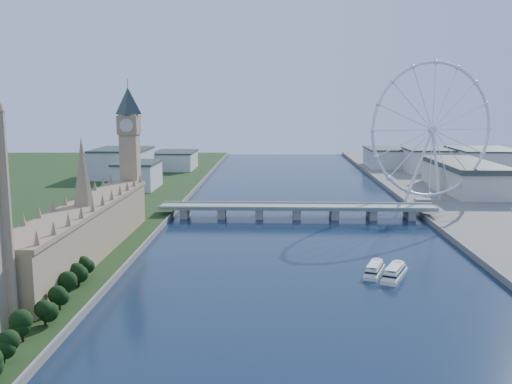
{
  "coord_description": "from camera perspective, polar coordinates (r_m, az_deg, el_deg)",
  "views": [
    {
      "loc": [
        -17.6,
        -150.53,
        93.08
      ],
      "look_at": [
        -29.74,
        210.0,
        35.21
      ],
      "focal_mm": 40.0,
      "sensor_mm": 36.0,
      "label": 1
    }
  ],
  "objects": [
    {
      "name": "tour_boat_near",
      "position": [
        319.14,
        11.74,
        -8.04
      ],
      "size": [
        17.37,
        30.89,
        6.64
      ],
      "primitive_type": null,
      "rotation": [
        0.0,
        0.0,
        -0.34
      ],
      "color": "beige",
      "rests_on": "ground"
    },
    {
      "name": "london_eye",
      "position": [
        524.62,
        17.22,
        5.91
      ],
      "size": [
        113.6,
        39.12,
        124.3
      ],
      "color": "silver",
      "rests_on": "ground"
    },
    {
      "name": "tree_row",
      "position": [
        237.4,
        -22.46,
        -12.31
      ],
      "size": [
        8.01,
        168.01,
        20.31
      ],
      "color": "black",
      "rests_on": "ground"
    },
    {
      "name": "tour_boat_far",
      "position": [
        314.8,
        13.66,
        -8.35
      ],
      "size": [
        20.93,
        33.07,
        7.21
      ],
      "primitive_type": null,
      "rotation": [
        0.0,
        0.0,
        -0.42
      ],
      "color": "silver",
      "rests_on": "ground"
    },
    {
      "name": "parliament_range",
      "position": [
        347.13,
        -16.7,
        -3.69
      ],
      "size": [
        24.0,
        200.0,
        70.0
      ],
      "color": "tan",
      "rests_on": "ground"
    },
    {
      "name": "county_hall",
      "position": [
        618.69,
        20.04,
        -0.1
      ],
      "size": [
        54.0,
        144.0,
        35.0
      ],
      "primitive_type": null,
      "color": "beige",
      "rests_on": "ground"
    },
    {
      "name": "big_ben",
      "position": [
        443.32,
        -12.55,
        5.47
      ],
      "size": [
        20.02,
        20.02,
        110.0
      ],
      "color": "tan",
      "rests_on": "ground"
    },
    {
      "name": "city_skyline",
      "position": [
        716.94,
        6.47,
        2.96
      ],
      "size": [
        505.0,
        280.0,
        32.0
      ],
      "color": "beige",
      "rests_on": "ground"
    },
    {
      "name": "westminster_bridge",
      "position": [
        459.09,
        4.09,
        -1.76
      ],
      "size": [
        220.0,
        22.0,
        9.5
      ],
      "color": "gray",
      "rests_on": "ground"
    }
  ]
}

